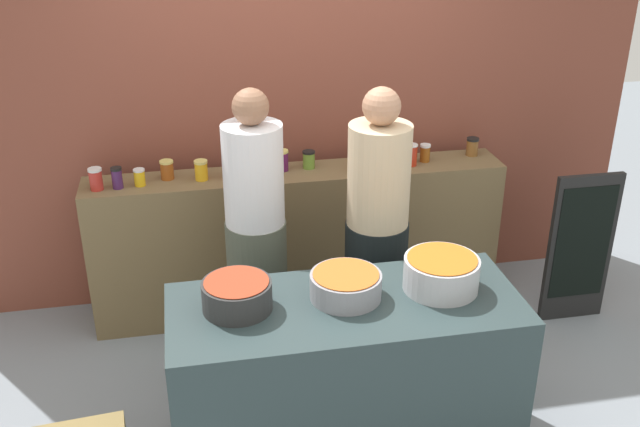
% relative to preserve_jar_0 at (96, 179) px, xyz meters
% --- Properties ---
extents(ground, '(12.00, 12.00, 0.00)m').
position_rel_preserve_jar_0_xyz_m(ground, '(1.23, -1.05, -1.07)').
color(ground, gray).
extents(storefront_wall, '(4.80, 0.12, 3.00)m').
position_rel_preserve_jar_0_xyz_m(storefront_wall, '(1.23, 0.40, 0.43)').
color(storefront_wall, brown).
rests_on(storefront_wall, ground).
extents(display_shelf, '(2.70, 0.36, 1.00)m').
position_rel_preserve_jar_0_xyz_m(display_shelf, '(1.23, 0.05, -0.57)').
color(display_shelf, brown).
rests_on(display_shelf, ground).
extents(prep_table, '(1.70, 0.70, 0.88)m').
position_rel_preserve_jar_0_xyz_m(prep_table, '(1.23, -1.35, -0.63)').
color(prep_table, '#2B3B3D').
rests_on(prep_table, ground).
extents(preserve_jar_0, '(0.08, 0.08, 0.14)m').
position_rel_preserve_jar_0_xyz_m(preserve_jar_0, '(0.00, 0.00, 0.00)').
color(preserve_jar_0, '#B52D25').
rests_on(preserve_jar_0, display_shelf).
extents(preserve_jar_1, '(0.07, 0.07, 0.13)m').
position_rel_preserve_jar_0_xyz_m(preserve_jar_1, '(0.12, 0.00, -0.00)').
color(preserve_jar_1, '#421F4F').
rests_on(preserve_jar_1, display_shelf).
extents(preserve_jar_2, '(0.07, 0.07, 0.11)m').
position_rel_preserve_jar_0_xyz_m(preserve_jar_2, '(0.25, 0.02, -0.02)').
color(preserve_jar_2, gold).
rests_on(preserve_jar_2, display_shelf).
extents(preserve_jar_3, '(0.08, 0.08, 0.12)m').
position_rel_preserve_jar_0_xyz_m(preserve_jar_3, '(0.42, 0.09, -0.01)').
color(preserve_jar_3, '#994918').
rests_on(preserve_jar_3, display_shelf).
extents(preserve_jar_4, '(0.08, 0.08, 0.13)m').
position_rel_preserve_jar_0_xyz_m(preserve_jar_4, '(0.63, 0.04, -0.01)').
color(preserve_jar_4, gold).
rests_on(preserve_jar_4, display_shelf).
extents(preserve_jar_5, '(0.08, 0.08, 0.15)m').
position_rel_preserve_jar_0_xyz_m(preserve_jar_5, '(0.81, 0.03, 0.00)').
color(preserve_jar_5, '#B5341A').
rests_on(preserve_jar_5, display_shelf).
extents(preserve_jar_6, '(0.08, 0.08, 0.15)m').
position_rel_preserve_jar_0_xyz_m(preserve_jar_6, '(0.97, 0.11, 0.00)').
color(preserve_jar_6, '#953E0C').
rests_on(preserve_jar_6, display_shelf).
extents(preserve_jar_7, '(0.08, 0.08, 0.14)m').
position_rel_preserve_jar_0_xyz_m(preserve_jar_7, '(1.14, 0.10, -0.00)').
color(preserve_jar_7, '#57194B').
rests_on(preserve_jar_7, display_shelf).
extents(preserve_jar_8, '(0.08, 0.08, 0.12)m').
position_rel_preserve_jar_0_xyz_m(preserve_jar_8, '(1.32, 0.10, -0.01)').
color(preserve_jar_8, olive).
rests_on(preserve_jar_8, display_shelf).
extents(preserve_jar_9, '(0.09, 0.09, 0.10)m').
position_rel_preserve_jar_0_xyz_m(preserve_jar_9, '(1.63, 0.00, -0.02)').
color(preserve_jar_9, orange).
rests_on(preserve_jar_9, display_shelf).
extents(preserve_jar_10, '(0.09, 0.09, 0.14)m').
position_rel_preserve_jar_0_xyz_m(preserve_jar_10, '(1.76, 0.12, -0.00)').
color(preserve_jar_10, orange).
rests_on(preserve_jar_10, display_shelf).
extents(preserve_jar_11, '(0.07, 0.07, 0.14)m').
position_rel_preserve_jar_0_xyz_m(preserve_jar_11, '(1.88, 0.11, 0.00)').
color(preserve_jar_11, '#3B5B20').
rests_on(preserve_jar_11, display_shelf).
extents(preserve_jar_12, '(0.08, 0.08, 0.14)m').
position_rel_preserve_jar_0_xyz_m(preserve_jar_12, '(1.98, 0.02, 0.00)').
color(preserve_jar_12, red).
rests_on(preserve_jar_12, display_shelf).
extents(preserve_jar_13, '(0.07, 0.07, 0.12)m').
position_rel_preserve_jar_0_xyz_m(preserve_jar_13, '(2.09, 0.07, -0.01)').
color(preserve_jar_13, '#8E4B16').
rests_on(preserve_jar_13, display_shelf).
extents(preserve_jar_14, '(0.08, 0.08, 0.12)m').
position_rel_preserve_jar_0_xyz_m(preserve_jar_14, '(2.44, 0.12, -0.01)').
color(preserve_jar_14, brown).
rests_on(preserve_jar_14, display_shelf).
extents(cooking_pot_left, '(0.33, 0.33, 0.15)m').
position_rel_preserve_jar_0_xyz_m(cooking_pot_left, '(0.72, -1.29, -0.12)').
color(cooking_pot_left, '#2D2D2D').
rests_on(cooking_pot_left, prep_table).
extents(cooking_pot_center, '(0.35, 0.35, 0.13)m').
position_rel_preserve_jar_0_xyz_m(cooking_pot_center, '(1.24, -1.29, -0.12)').
color(cooking_pot_center, gray).
rests_on(cooking_pot_center, prep_table).
extents(cooking_pot_right, '(0.37, 0.37, 0.17)m').
position_rel_preserve_jar_0_xyz_m(cooking_pot_right, '(1.72, -1.30, -0.10)').
color(cooking_pot_right, '#B7B7BC').
rests_on(cooking_pot_right, prep_table).
extents(cook_with_tongs, '(0.35, 0.35, 1.72)m').
position_rel_preserve_jar_0_xyz_m(cook_with_tongs, '(0.90, -0.51, -0.29)').
color(cook_with_tongs, '#4E5445').
rests_on(cook_with_tongs, ground).
extents(cook_in_cap, '(0.36, 0.36, 1.73)m').
position_rel_preserve_jar_0_xyz_m(cook_in_cap, '(1.57, -0.66, -0.28)').
color(cook_in_cap, black).
rests_on(cook_in_cap, ground).
extents(chalkboard_sign, '(0.45, 0.05, 1.03)m').
position_rel_preserve_jar_0_xyz_m(chalkboard_sign, '(3.01, -0.44, -0.54)').
color(chalkboard_sign, black).
rests_on(chalkboard_sign, ground).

